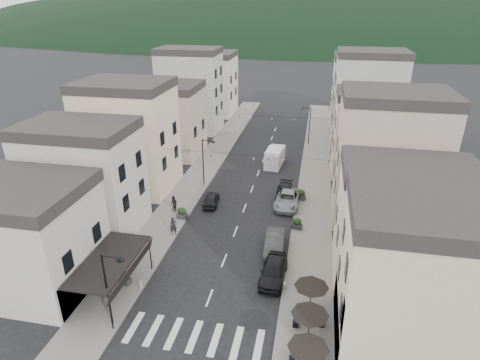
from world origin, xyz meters
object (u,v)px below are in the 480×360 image
Objects in this scene: parked_car_d at (285,193)px; delivery_van at (275,157)px; parked_car_a at (273,271)px; parked_car_c at (287,199)px; parked_car_e at (211,199)px; parked_car_b at (275,243)px; pedestrian_b at (174,204)px; pedestrian_a at (173,226)px.

delivery_van is (-2.35, 10.03, 0.52)m from parked_car_d.
parked_car_a is 0.92× the size of delivery_van.
parked_car_c is 8.62m from parked_car_e.
delivery_van reaches higher than parked_car_a.
parked_car_d is 8.63m from parked_car_e.
parked_car_c is at bearing 85.33° from parked_car_b.
delivery_van is 18.25m from pedestrian_b.
parked_car_b is at bearing 129.16° from parked_car_e.
delivery_van is 2.93× the size of pedestrian_b.
parked_car_a is 15.11m from pedestrian_b.
parked_car_b is at bearing -78.41° from delivery_van.
delivery_van reaches higher than parked_car_c.
parked_car_a is at bearing -86.99° from parked_car_b.
pedestrian_a is at bearing -105.61° from delivery_van.
pedestrian_a is (-1.90, -7.06, 0.38)m from parked_car_e.
parked_car_b is 10.92m from parked_car_d.
parked_car_c is 13.41m from pedestrian_a.
delivery_van is at bearing 105.13° from parked_car_c.
delivery_van is (-2.43, 20.95, 0.41)m from parked_car_b.
pedestrian_a is (-9.95, -10.19, 0.36)m from parked_car_d.
parked_car_c is 1.06× the size of delivery_van.
pedestrian_a is at bearing -139.18° from parked_car_c.
pedestrian_b is at bearing 145.10° from parked_car_a.
pedestrian_a is at bearing 173.50° from parked_car_b.
parked_car_a is 2.68× the size of pedestrian_b.
delivery_van is 2.85× the size of pedestrian_a.
parked_car_c is at bearing 52.60° from pedestrian_b.
parked_car_b is at bearing -91.00° from parked_car_d.
pedestrian_b is (-11.56, 5.16, 0.23)m from parked_car_b.
parked_car_b reaches higher than parked_car_c.
parked_car_c is (0.38, 9.19, -0.02)m from parked_car_b.
parked_car_c is 1.79m from parked_car_d.
pedestrian_b reaches higher than parked_car_d.
parked_car_c is 3.02× the size of pedestrian_a.
parked_car_a is 15.03m from parked_car_d.
pedestrian_b reaches higher than parked_car_e.
delivery_van is at bearing 40.31° from pedestrian_a.
parked_car_b is at bearing 98.17° from parked_car_a.
pedestrian_a is (-10.02, 0.74, 0.25)m from parked_car_b.
parked_car_c is at bearing 10.01° from pedestrian_a.
delivery_van reaches higher than pedestrian_a.
parked_car_d is 0.90× the size of delivery_van.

